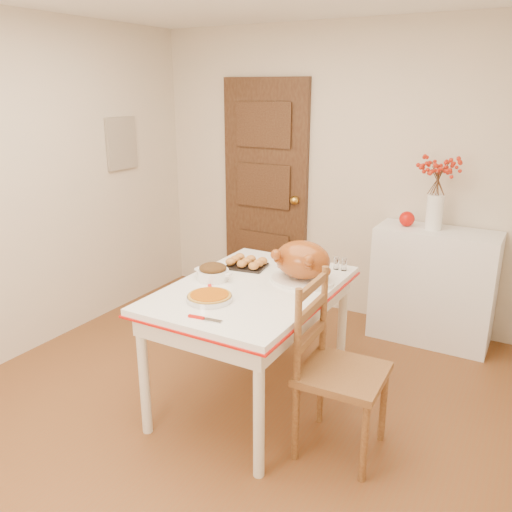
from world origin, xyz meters
The scene contains 18 objects.
floor centered at (0.00, 0.00, 0.00)m, with size 3.50×4.00×0.00m, color brown.
wall_back centered at (0.00, 2.00, 1.25)m, with size 3.50×0.00×2.50m, color beige.
wall_left centered at (-1.75, 0.00, 1.25)m, with size 0.00×4.00×2.50m, color beige.
door_back centered at (-0.70, 1.97, 1.03)m, with size 0.85×0.06×2.06m, color black.
photo_board centered at (-1.73, 1.20, 1.50)m, with size 0.03×0.35×0.45m, color #B5B095.
sideboard centered at (0.93, 1.78, 0.46)m, with size 0.92×0.41×0.92m, color white.
kitchen_table centered at (0.12, 0.29, 0.40)m, with size 0.92×1.35×0.81m, color white, non-canonical shape.
chair_oak centered at (0.80, 0.11, 0.51)m, with size 0.45×0.45×1.01m, color olive, non-canonical shape.
berry_vase centered at (0.88, 1.78, 1.21)m, with size 0.29×0.29×0.57m, color white, non-canonical shape.
apple centered at (0.68, 1.78, 0.98)m, with size 0.12×0.12×0.12m, color #BA0F07.
turkey_platter centered at (0.36, 0.51, 0.94)m, with size 0.41×0.33×0.26m, color brown, non-canonical shape.
pumpkin_pie centered at (0.03, -0.04, 0.84)m, with size 0.26×0.26×0.05m, color #A94D03.
stuffing_dish centered at (-0.15, 0.27, 0.86)m, with size 0.26×0.20×0.10m, color #4D2D15, non-canonical shape.
rolls_tray centered at (-0.09, 0.58, 0.84)m, with size 0.26×0.20×0.07m, color #C77129, non-canonical shape.
pie_server centered at (0.15, -0.26, 0.81)m, with size 0.19×0.06×0.01m, color silver, non-canonical shape.
carving_knife centered at (-0.02, 0.06, 0.81)m, with size 0.26×0.06×0.01m, color silver, non-canonical shape.
drinking_glass centered at (0.18, 0.82, 0.87)m, with size 0.07×0.07×0.12m, color white.
shaker_pair centered at (0.49, 0.84, 0.85)m, with size 0.09×0.04×0.09m, color white, non-canonical shape.
Camera 1 is at (1.64, -2.34, 1.98)m, focal length 37.06 mm.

